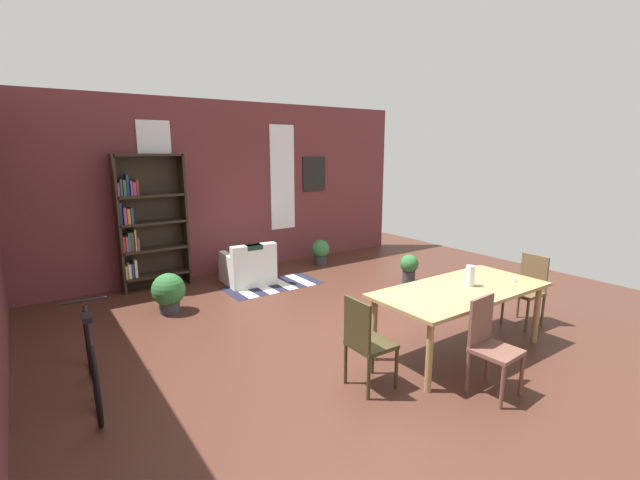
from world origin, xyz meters
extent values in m
plane|color=#48281E|center=(0.00, 0.00, 0.00)|extent=(10.49, 10.49, 0.00)
cube|color=brown|center=(0.00, 4.09, 1.61)|extent=(8.06, 0.12, 3.22)
cube|color=white|center=(-1.24, 4.02, 1.77)|extent=(0.55, 0.02, 2.09)
cube|color=white|center=(1.24, 4.02, 1.77)|extent=(0.55, 0.02, 2.09)
cube|color=#9D814F|center=(0.85, -0.70, 0.76)|extent=(2.14, 1.00, 0.04)
cylinder|color=#9D814F|center=(-0.12, -1.10, 0.37)|extent=(0.07, 0.07, 0.74)
cylinder|color=#9D814F|center=(1.83, -1.10, 0.37)|extent=(0.07, 0.07, 0.74)
cylinder|color=#9D814F|center=(-0.12, -0.30, 0.37)|extent=(0.07, 0.07, 0.74)
cylinder|color=#9D814F|center=(1.83, -0.30, 0.37)|extent=(0.07, 0.07, 0.74)
cylinder|color=silver|center=(1.01, -0.70, 0.90)|extent=(0.11, 0.11, 0.24)
cylinder|color=silver|center=(1.59, -0.92, 0.80)|extent=(0.04, 0.04, 0.04)
cylinder|color=silver|center=(1.24, -0.58, 0.79)|extent=(0.04, 0.04, 0.04)
cube|color=brown|center=(0.37, -1.50, 0.45)|extent=(0.43, 0.43, 0.04)
cube|color=brown|center=(0.36, -1.32, 0.70)|extent=(0.38, 0.06, 0.50)
cylinder|color=brown|center=(0.21, -1.70, 0.21)|extent=(0.04, 0.04, 0.43)
cylinder|color=brown|center=(0.56, -1.67, 0.21)|extent=(0.04, 0.04, 0.43)
cylinder|color=brown|center=(0.18, -1.34, 0.21)|extent=(0.04, 0.04, 0.43)
cylinder|color=brown|center=(0.54, -1.31, 0.21)|extent=(0.04, 0.04, 0.43)
cube|color=#37311A|center=(-0.52, -0.70, 0.45)|extent=(0.41, 0.41, 0.04)
cube|color=#37311A|center=(-0.70, -0.70, 0.70)|extent=(0.04, 0.38, 0.50)
cylinder|color=#37311A|center=(-0.34, -0.89, 0.21)|extent=(0.04, 0.04, 0.43)
cylinder|color=#37311A|center=(-0.33, -0.53, 0.21)|extent=(0.04, 0.04, 0.43)
cylinder|color=#37311A|center=(-0.70, -0.88, 0.21)|extent=(0.04, 0.04, 0.43)
cylinder|color=#37311A|center=(-0.69, -0.52, 0.21)|extent=(0.04, 0.04, 0.43)
cube|color=brown|center=(2.23, -0.70, 0.45)|extent=(0.41, 0.41, 0.04)
cube|color=brown|center=(2.41, -0.71, 0.70)|extent=(0.04, 0.38, 0.50)
cylinder|color=brown|center=(2.05, -0.52, 0.21)|extent=(0.04, 0.04, 0.43)
cylinder|color=brown|center=(2.04, -0.88, 0.21)|extent=(0.04, 0.04, 0.43)
cylinder|color=brown|center=(2.41, -0.53, 0.21)|extent=(0.04, 0.04, 0.43)
cylinder|color=brown|center=(2.40, -0.89, 0.21)|extent=(0.04, 0.04, 0.43)
cube|color=#2D2319|center=(-1.95, 3.82, 1.14)|extent=(0.04, 0.32, 2.27)
cube|color=#2D2319|center=(-0.87, 3.82, 1.14)|extent=(0.04, 0.32, 2.27)
cube|color=#2D2319|center=(-1.41, 3.98, 1.14)|extent=(1.12, 0.01, 2.27)
cube|color=#2D2319|center=(-1.41, 3.82, 0.23)|extent=(1.08, 0.32, 0.04)
cube|color=gold|center=(-1.91, 3.82, 0.36)|extent=(0.04, 0.26, 0.22)
cube|color=white|center=(-1.85, 3.82, 0.37)|extent=(0.05, 0.20, 0.24)
cube|color=#284C8C|center=(-1.80, 3.82, 0.37)|extent=(0.03, 0.18, 0.25)
cube|color=white|center=(-1.75, 3.82, 0.40)|extent=(0.04, 0.20, 0.30)
cube|color=#2D2319|center=(-1.41, 3.82, 0.68)|extent=(1.08, 0.32, 0.04)
cube|color=#B22D28|center=(-1.91, 3.82, 0.83)|extent=(0.05, 0.23, 0.26)
cube|color=#8C4C8C|center=(-1.86, 3.82, 0.83)|extent=(0.04, 0.24, 0.25)
cube|color=#33724C|center=(-1.82, 3.82, 0.86)|extent=(0.03, 0.19, 0.31)
cube|color=#4C4C51|center=(-1.77, 3.82, 0.86)|extent=(0.05, 0.17, 0.31)
cube|color=gold|center=(-1.72, 3.82, 0.88)|extent=(0.03, 0.22, 0.36)
cube|color=#8C4C8C|center=(-1.69, 3.82, 0.81)|extent=(0.03, 0.24, 0.21)
cube|color=#2D2319|center=(-1.41, 3.82, 1.14)|extent=(1.08, 0.32, 0.04)
cube|color=#284C8C|center=(-1.91, 3.82, 1.33)|extent=(0.04, 0.18, 0.35)
cube|color=#8C4C8C|center=(-1.85, 3.82, 1.29)|extent=(0.04, 0.27, 0.27)
cube|color=orange|center=(-1.80, 3.82, 1.28)|extent=(0.05, 0.27, 0.25)
cube|color=#284C8C|center=(-1.74, 3.82, 1.29)|extent=(0.03, 0.21, 0.26)
cube|color=#2D2319|center=(-1.41, 3.82, 1.59)|extent=(1.08, 0.32, 0.04)
cube|color=#8C4C8C|center=(-1.91, 3.82, 1.72)|extent=(0.04, 0.20, 0.22)
cube|color=#4C4C51|center=(-1.86, 3.82, 1.75)|extent=(0.03, 0.21, 0.27)
cube|color=#33724C|center=(-1.82, 3.82, 1.74)|extent=(0.04, 0.23, 0.26)
cube|color=#284C8C|center=(-1.77, 3.82, 1.78)|extent=(0.03, 0.20, 0.33)
cube|color=#8C4C8C|center=(-1.72, 3.82, 1.73)|extent=(0.03, 0.27, 0.24)
cube|color=#8C4C8C|center=(-1.67, 3.82, 1.72)|extent=(0.05, 0.19, 0.22)
cube|color=#B22D28|center=(-1.62, 3.82, 1.73)|extent=(0.03, 0.19, 0.25)
cube|color=#2D2319|center=(-1.41, 3.82, 2.25)|extent=(1.08, 0.32, 0.04)
cube|color=white|center=(-0.01, 3.18, 0.20)|extent=(0.85, 0.85, 0.40)
cube|color=white|center=(-0.03, 2.86, 0.57)|extent=(0.81, 0.21, 0.35)
cube|color=white|center=(0.33, 3.16, 0.48)|extent=(0.17, 0.73, 0.15)
cube|color=white|center=(-0.35, 3.21, 0.48)|extent=(0.17, 0.73, 0.15)
cube|color=#19382D|center=(-0.03, 2.86, 0.71)|extent=(0.29, 0.19, 0.08)
torus|color=black|center=(-2.86, 0.24, 0.33)|extent=(0.09, 0.71, 0.71)
torus|color=black|center=(-2.80, 1.25, 0.33)|extent=(0.09, 0.71, 0.71)
cylinder|color=black|center=(-2.83, 0.74, 0.43)|extent=(0.06, 0.32, 0.88)
cylinder|color=black|center=(-2.84, 0.56, 0.61)|extent=(0.04, 0.04, 0.45)
cube|color=black|center=(-2.84, 0.56, 0.85)|extent=(0.09, 0.20, 0.05)
cylinder|color=black|center=(-2.80, 1.15, 0.83)|extent=(0.44, 0.05, 0.02)
cylinder|color=#333338|center=(-1.59, 2.51, 0.08)|extent=(0.29, 0.29, 0.15)
sphere|color=#2D6B33|center=(-1.59, 2.51, 0.35)|extent=(0.48, 0.48, 0.48)
cylinder|color=#333338|center=(1.78, 3.45, 0.09)|extent=(0.27, 0.27, 0.18)
sphere|color=#387F42|center=(1.78, 3.45, 0.33)|extent=(0.37, 0.37, 0.37)
cylinder|color=#333338|center=(2.36, 1.52, 0.11)|extent=(0.22, 0.22, 0.21)
sphere|color=#2D6B33|center=(2.36, 1.52, 0.34)|extent=(0.33, 0.33, 0.33)
cube|color=#1E1E33|center=(-0.48, 2.75, 0.00)|extent=(0.19, 0.80, 0.01)
cube|color=white|center=(-0.29, 2.75, 0.00)|extent=(0.19, 0.80, 0.01)
cube|color=#1E1E33|center=(-0.10, 2.75, 0.00)|extent=(0.19, 0.80, 0.01)
cube|color=white|center=(0.08, 2.75, 0.00)|extent=(0.19, 0.80, 0.01)
cube|color=#1E1E33|center=(0.27, 2.75, 0.00)|extent=(0.19, 0.80, 0.01)
cube|color=white|center=(0.45, 2.75, 0.00)|extent=(0.19, 0.80, 0.01)
cube|color=#1E1E33|center=(0.64, 2.75, 0.00)|extent=(0.19, 0.80, 0.01)
cube|color=white|center=(0.83, 2.75, 0.00)|extent=(0.19, 0.80, 0.01)
cube|color=#1E1E33|center=(1.01, 2.75, 0.00)|extent=(0.19, 0.80, 0.01)
cube|color=black|center=(2.01, 4.02, 1.82)|extent=(0.56, 0.03, 0.72)
camera|label=1|loc=(-3.23, -3.69, 2.36)|focal=24.38mm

